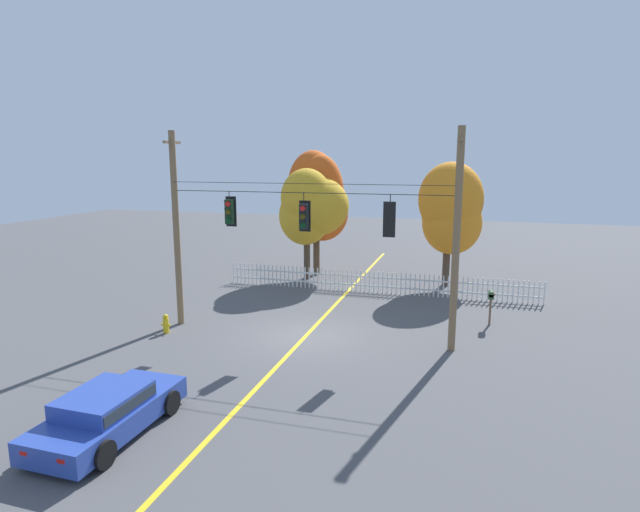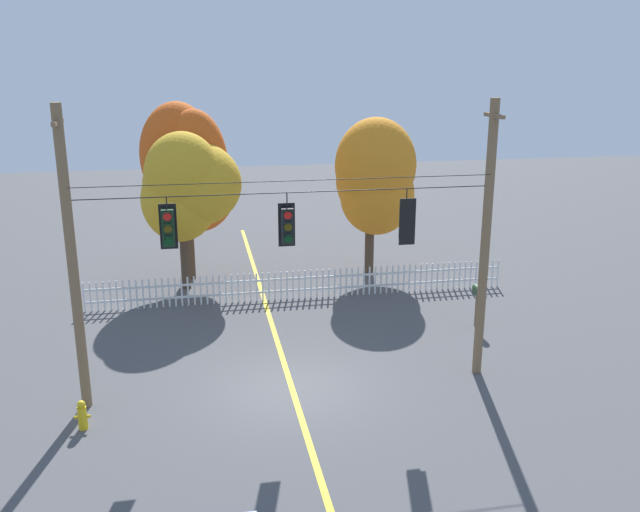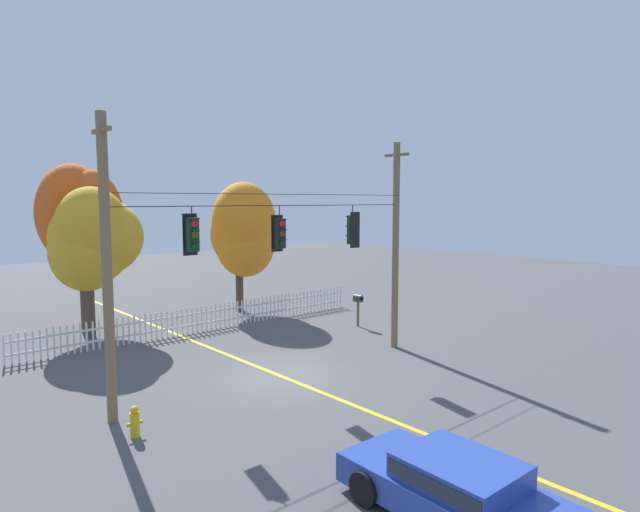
{
  "view_description": "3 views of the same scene",
  "coord_description": "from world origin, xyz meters",
  "views": [
    {
      "loc": [
        5.76,
        -17.9,
        6.62
      ],
      "look_at": [
        0.6,
        -0.18,
        3.14
      ],
      "focal_mm": 29.19,
      "sensor_mm": 36.0,
      "label": 1
    },
    {
      "loc": [
        -2.31,
        -16.67,
        8.62
      ],
      "look_at": [
        0.64,
        -0.78,
        3.93
      ],
      "focal_mm": 38.22,
      "sensor_mm": 36.0,
      "label": 2
    },
    {
      "loc": [
        -10.1,
        -13.34,
        5.55
      ],
      "look_at": [
        1.07,
        -0.6,
        3.81
      ],
      "focal_mm": 30.51,
      "sensor_mm": 36.0,
      "label": 3
    }
  ],
  "objects": [
    {
      "name": "ground",
      "position": [
        0.0,
        0.0,
        0.0
      ],
      "size": [
        80.0,
        80.0,
        0.0
      ],
      "primitive_type": "plane",
      "color": "#4C4C4F"
    },
    {
      "name": "lane_centerline_stripe",
      "position": [
        0.0,
        0.0,
        0.0
      ],
      "size": [
        0.16,
        36.0,
        0.01
      ],
      "primitive_type": "cube",
      "color": "gold",
      "rests_on": "ground"
    },
    {
      "name": "signal_support_span",
      "position": [
        0.0,
        -0.0,
        3.92
      ],
      "size": [
        10.94,
        1.1,
        7.67
      ],
      "color": "brown",
      "rests_on": "ground"
    },
    {
      "name": "traffic_signal_southbound_primary",
      "position": [
        -3.02,
        0.01,
        4.63
      ],
      "size": [
        0.43,
        0.38,
        1.35
      ],
      "color": "black"
    },
    {
      "name": "traffic_signal_westbound_side",
      "position": [
        -0.06,
        0.01,
        4.55
      ],
      "size": [
        0.43,
        0.38,
        1.42
      ],
      "color": "black"
    },
    {
      "name": "traffic_signal_northbound_primary",
      "position": [
        3.08,
        -0.01,
        4.55
      ],
      "size": [
        0.43,
        0.38,
        1.47
      ],
      "color": "black"
    },
    {
      "name": "white_picket_fence",
      "position": [
        1.41,
        7.06,
        0.55
      ],
      "size": [
        15.61,
        0.06,
        1.09
      ],
      "color": "white",
      "rests_on": "ground"
    },
    {
      "name": "autumn_maple_near_fence",
      "position": [
        -2.64,
        9.02,
        4.03
      ],
      "size": [
        3.79,
        3.4,
        6.1
      ],
      "color": "#473828",
      "rests_on": "ground"
    },
    {
      "name": "autumn_maple_mid",
      "position": [
        -2.51,
        10.17,
        4.46
      ],
      "size": [
        3.62,
        3.01,
        7.07
      ],
      "color": "brown",
      "rests_on": "ground"
    },
    {
      "name": "autumn_oak_far_east",
      "position": [
        4.78,
        9.44,
        4.01
      ],
      "size": [
        3.25,
        3.24,
        6.46
      ],
      "color": "#473828",
      "rests_on": "ground"
    },
    {
      "name": "parked_car",
      "position": [
        -2.44,
        -8.14,
        0.6
      ],
      "size": [
        2.01,
        4.14,
        1.15
      ],
      "color": "#28429E",
      "rests_on": "ground"
    },
    {
      "name": "fire_hydrant",
      "position": [
        -5.27,
        -1.2,
        0.37
      ],
      "size": [
        0.38,
        0.22,
        0.75
      ],
      "color": "gold",
      "rests_on": "ground"
    },
    {
      "name": "roadside_mailbox",
      "position": [
        6.71,
        3.3,
        1.16
      ],
      "size": [
        0.25,
        0.44,
        1.42
      ],
      "color": "brown",
      "rests_on": "ground"
    }
  ]
}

